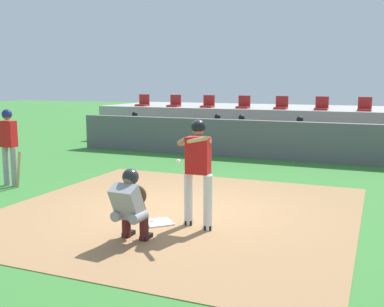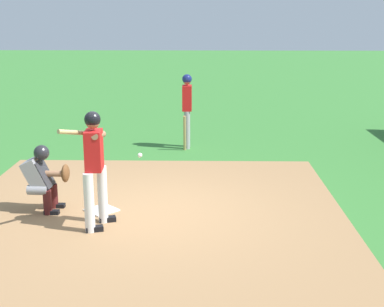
{
  "view_description": "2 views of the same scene",
  "coord_description": "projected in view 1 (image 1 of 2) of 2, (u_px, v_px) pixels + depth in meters",
  "views": [
    {
      "loc": [
        3.39,
        -7.55,
        2.4
      ],
      "look_at": [
        0.0,
        0.7,
        1.0
      ],
      "focal_mm": 42.79,
      "sensor_mm": 36.0,
      "label": 1
    },
    {
      "loc": [
        8.59,
        0.88,
        3.2
      ],
      "look_at": [
        0.0,
        0.7,
        1.0
      ],
      "focal_mm": 51.64,
      "sensor_mm": 36.0,
      "label": 2
    }
  ],
  "objects": [
    {
      "name": "catcher_crouched",
      "position": [
        131.0,
        202.0,
        6.88
      ],
      "size": [
        0.49,
        1.97,
        1.13
      ],
      "color": "gray",
      "rests_on": "ground"
    },
    {
      "name": "dugout_wall",
      "position": [
        262.0,
        140.0,
        14.4
      ],
      "size": [
        13.0,
        0.3,
        1.2
      ],
      "primitive_type": "cube",
      "color": "#59595E",
      "rests_on": "ground"
    },
    {
      "name": "dugout_player_3",
      "position": [
        299.0,
        136.0,
        14.78
      ],
      "size": [
        0.49,
        0.7,
        1.3
      ],
      "color": "#939399",
      "rests_on": "ground"
    },
    {
      "name": "stadium_seat_1",
      "position": [
        175.0,
        103.0,
        18.51
      ],
      "size": [
        0.46,
        0.46,
        0.48
      ],
      "color": "#A51E1E",
      "rests_on": "stands_platform"
    },
    {
      "name": "stadium_seat_4",
      "position": [
        281.0,
        105.0,
        16.88
      ],
      "size": [
        0.46,
        0.46,
        0.48
      ],
      "color": "#A51E1E",
      "rests_on": "stands_platform"
    },
    {
      "name": "stands_platform",
      "position": [
        288.0,
        124.0,
        18.4
      ],
      "size": [
        15.0,
        4.4,
        1.4
      ],
      "primitive_type": "cube",
      "color": "#9E9E99",
      "rests_on": "ground"
    },
    {
      "name": "dugout_player_0",
      "position": [
        133.0,
        128.0,
        17.07
      ],
      "size": [
        0.49,
        0.7,
        1.3
      ],
      "color": "#939399",
      "rests_on": "ground"
    },
    {
      "name": "stadium_seat_0",
      "position": [
        143.0,
        103.0,
        19.05
      ],
      "size": [
        0.46,
        0.46,
        0.48
      ],
      "color": "#A51E1E",
      "rests_on": "stands_platform"
    },
    {
      "name": "batter_at_plate",
      "position": [
        198.0,
        166.0,
        7.45
      ],
      "size": [
        0.73,
        0.73,
        1.8
      ],
      "color": "silver",
      "rests_on": "ground"
    },
    {
      "name": "on_deck_batter",
      "position": [
        9.0,
        142.0,
        10.51
      ],
      "size": [
        0.58,
        0.23,
        1.79
      ],
      "color": "#99999E",
      "rests_on": "ground"
    },
    {
      "name": "stadium_seat_3",
      "position": [
        243.0,
        105.0,
        17.42
      ],
      "size": [
        0.46,
        0.46,
        0.48
      ],
      "color": "#A51E1E",
      "rests_on": "stands_platform"
    },
    {
      "name": "dugout_bench",
      "position": [
        269.0,
        147.0,
        15.37
      ],
      "size": [
        11.8,
        0.44,
        0.45
      ],
      "primitive_type": "cube",
      "color": "olive",
      "rests_on": "ground"
    },
    {
      "name": "dugout_player_2",
      "position": [
        240.0,
        133.0,
        15.52
      ],
      "size": [
        0.49,
        0.7,
        1.3
      ],
      "color": "#939399",
      "rests_on": "ground"
    },
    {
      "name": "dirt_infield",
      "position": [
        178.0,
        211.0,
        8.55
      ],
      "size": [
        6.4,
        6.4,
        0.01
      ],
      "primitive_type": "cube",
      "color": "#9E754C",
      "rests_on": "ground"
    },
    {
      "name": "home_plate",
      "position": [
        159.0,
        222.0,
        7.82
      ],
      "size": [
        0.62,
        0.62,
        0.02
      ],
      "primitive_type": "cube",
      "rotation": [
        0.0,
        0.0,
        0.79
      ],
      "color": "white",
      "rests_on": "dirt_infield"
    },
    {
      "name": "stadium_seat_5",
      "position": [
        322.0,
        106.0,
        16.34
      ],
      "size": [
        0.46,
        0.46,
        0.48
      ],
      "color": "#A51E1E",
      "rests_on": "stands_platform"
    },
    {
      "name": "ground_plane",
      "position": [
        178.0,
        212.0,
        8.55
      ],
      "size": [
        80.0,
        80.0,
        0.0
      ],
      "primitive_type": "plane",
      "color": "#387A33"
    },
    {
      "name": "stadium_seat_2",
      "position": [
        208.0,
        104.0,
        17.97
      ],
      "size": [
        0.46,
        0.46,
        0.48
      ],
      "color": "#A51E1E",
      "rests_on": "stands_platform"
    },
    {
      "name": "dugout_player_1",
      "position": [
        216.0,
        132.0,
        15.84
      ],
      "size": [
        0.49,
        0.7,
        1.3
      ],
      "color": "#939399",
      "rests_on": "ground"
    },
    {
      "name": "stadium_seat_6",
      "position": [
        365.0,
        107.0,
        15.8
      ],
      "size": [
        0.46,
        0.46,
        0.48
      ],
      "color": "#A51E1E",
      "rests_on": "stands_platform"
    }
  ]
}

